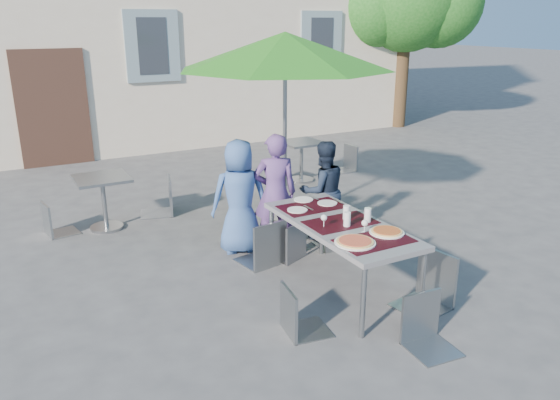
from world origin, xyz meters
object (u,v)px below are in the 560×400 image
chair_3 (299,283)px  bg_chair_l_0 (51,200)px  chair_4 (433,248)px  cafe_table_1 (301,155)px  chair_1 (290,218)px  cafe_table_0 (103,194)px  patio_umbrella (285,52)px  bg_chair_r_1 (347,143)px  pizza_near_right (387,232)px  chair_0 (264,215)px  bg_chair_l_1 (284,154)px  child_2 (323,191)px  chair_5 (430,292)px  dining_table (340,227)px  child_1 (275,193)px  chair_2 (337,210)px  child_0 (240,197)px  bg_chair_r_0 (161,174)px  pizza_near_left (355,242)px

chair_3 → bg_chair_l_0: (-1.61, 3.59, -0.01)m
chair_4 → cafe_table_1: 4.54m
chair_1 → cafe_table_0: chair_1 is taller
chair_4 → cafe_table_1: (1.13, 4.39, -0.14)m
patio_umbrella → cafe_table_1: patio_umbrella is taller
bg_chair_l_0 → bg_chair_r_1: bg_chair_r_1 is taller
pizza_near_right → chair_0: bearing=114.7°
bg_chair_l_1 → bg_chair_l_0: bearing=-169.9°
child_2 → chair_5: child_2 is taller
chair_1 → patio_umbrella: size_ratio=0.31×
chair_1 → chair_3: chair_1 is taller
dining_table → child_1: (-0.08, 1.26, 0.03)m
child_1 → chair_2: child_1 is taller
bg_chair_l_1 → child_1: bearing=-120.9°
child_0 → child_2: (1.10, -0.12, -0.05)m
child_2 → chair_3: 2.31m
dining_table → chair_1: size_ratio=2.11×
child_0 → cafe_table_1: child_0 is taller
child_1 → chair_4: size_ratio=1.40×
chair_0 → chair_3: size_ratio=1.20×
dining_table → bg_chair_r_0: size_ratio=1.81×
cafe_table_0 → bg_chair_l_1: bg_chair_l_1 is taller
cafe_table_1 → bg_chair_l_1: (-0.33, 0.04, 0.04)m
dining_table → pizza_near_right: bearing=-64.4°
cafe_table_1 → child_2: bearing=-114.8°
patio_umbrella → bg_chair_l_1: 2.65m
chair_1 → cafe_table_1: size_ratio=1.24×
pizza_near_left → child_1: size_ratio=0.26×
pizza_near_right → bg_chair_l_1: (1.18, 4.19, -0.26)m
bg_chair_r_0 → cafe_table_1: 2.69m
chair_0 → child_1: bearing=47.4°
chair_4 → cafe_table_1: size_ratio=1.47×
patio_umbrella → cafe_table_0: (-2.25, 0.94, -1.82)m
cafe_table_0 → dining_table: bearing=-59.0°
chair_0 → chair_1: 0.35m
pizza_near_right → bg_chair_r_1: 5.08m
pizza_near_right → bg_chair_r_1: size_ratio=0.37×
pizza_near_left → chair_2: bearing=61.5°
pizza_near_right → child_0: size_ratio=0.24×
chair_2 → bg_chair_l_0: chair_2 is taller
chair_1 → chair_2: bearing=0.2°
child_0 → chair_0: child_0 is taller
child_2 → chair_2: child_2 is taller
pizza_near_right → chair_4: bearing=-31.9°
child_2 → chair_4: (-0.02, -1.99, -0.03)m
chair_0 → dining_table: bearing=-65.8°
patio_umbrella → bg_chair_r_1: size_ratio=3.13×
bg_chair_l_1 → bg_chair_r_1: (1.43, 0.16, 0.02)m
child_1 → cafe_table_1: (1.81, 2.44, -0.26)m
patio_umbrella → cafe_table_1: 2.79m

